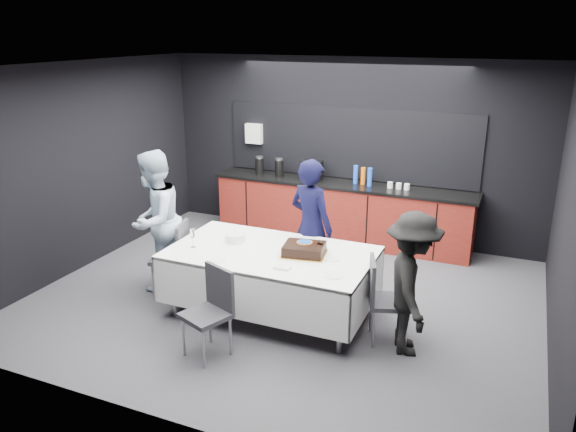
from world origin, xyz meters
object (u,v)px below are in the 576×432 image
Objects in this scene: champagne_flute at (192,234)px; chair_near at (212,305)px; chair_right at (382,294)px; chair_left at (175,253)px; party_table at (271,262)px; cake_assembly at (304,249)px; person_right at (412,284)px; person_left at (155,220)px; plate_stack at (235,237)px; person_center at (311,226)px.

champagne_flute reaches higher than chair_near.
chair_right and chair_near have the same top height.
chair_right is at bearing 31.14° from chair_near.
chair_left is 1.54m from chair_near.
chair_left is (-1.34, 0.03, -0.11)m from party_table.
person_right is at bearing -10.90° from cake_assembly.
chair_near is 0.52× the size of person_left.
cake_assembly is at bearing 60.69° from person_right.
chair_right is at bearing -6.13° from plate_stack.
person_center is (-0.19, 0.70, 0.02)m from cake_assembly.
party_table is 1.69m from person_left.
person_center is at bearing 41.90° from plate_stack.
champagne_flute is at bearing -166.48° from cake_assembly.
cake_assembly is at bearing 9.65° from party_table.
chair_near is 1.84m from person_center.
cake_assembly is at bearing -3.07° from plate_stack.
champagne_flute is 1.11m from chair_near.
person_right is at bearing -7.65° from plate_stack.
plate_stack is at bearing 61.44° from person_center.
person_left is at bearing 66.60° from person_right.
party_table is at bearing 15.18° from champagne_flute.
chair_right is at bearing -3.65° from party_table.
chair_left is at bearing -178.97° from cake_assembly.
person_right reaches higher than chair_left.
chair_right is at bearing 4.01° from champagne_flute.
person_left reaches higher than cake_assembly.
plate_stack is 0.87m from chair_left.
cake_assembly is 1.00m from chair_right.
cake_assembly is 1.31m from champagne_flute.
champagne_flute is at bearing -164.82° from party_table.
party_table is at bearing 79.00° from chair_near.
cake_assembly is 0.31× the size of person_center.
plate_stack is 1.88m from chair_right.
person_center reaches higher than champagne_flute.
chair_left is at bearing 67.54° from person_right.
party_table is 1.34m from chair_left.
person_left reaches higher than chair_near.
champagne_flute reaches higher than party_table.
party_table is 0.57m from plate_stack.
chair_right reaches higher than plate_stack.
chair_right is (1.33, -0.08, -0.11)m from party_table.
cake_assembly is 0.36× the size of person_right.
chair_left is (-0.81, -0.08, -0.30)m from plate_stack.
person_left reaches higher than person_center.
cake_assembly is 2.40× the size of champagne_flute.
person_right is (1.44, -0.94, -0.10)m from person_center.
person_left is (-3.00, 0.20, 0.36)m from chair_right.
plate_stack is 1.20m from chair_near.
person_center is 0.96× the size of person_left.
plate_stack is 0.97m from person_center.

